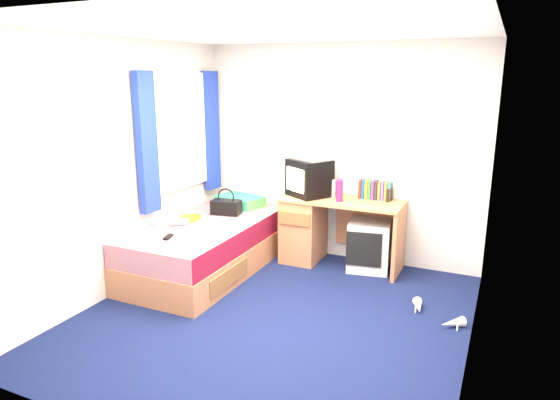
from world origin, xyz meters
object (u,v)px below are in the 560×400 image
at_px(magazine, 191,218).
at_px(remote_control, 168,237).
at_px(storage_cube, 369,245).
at_px(crt_tv, 309,178).
at_px(vcr, 310,156).
at_px(towel, 208,228).
at_px(bed, 208,247).
at_px(colour_swatch_fan, 180,235).
at_px(white_heels, 435,315).
at_px(water_bottle, 179,222).
at_px(picture_frame, 389,195).
at_px(aerosol_can, 333,188).
at_px(desk, 319,227).
at_px(handbag, 226,207).
at_px(pink_water_bottle, 339,191).
at_px(pillow, 240,201).

xyz_separation_m(magazine, remote_control, (0.17, -0.63, 0.00)).
relative_size(storage_cube, crt_tv, 0.99).
relative_size(vcr, magazine, 1.41).
bearing_deg(towel, magazine, 142.37).
bearing_deg(vcr, bed, -110.44).
distance_m(storage_cube, colour_swatch_fan, 2.02).
xyz_separation_m(colour_swatch_fan, white_heels, (2.38, 0.38, -0.51)).
relative_size(vcr, colour_swatch_fan, 1.79).
bearing_deg(remote_control, magazine, 88.07).
xyz_separation_m(crt_tv, water_bottle, (-1.06, -0.97, -0.38)).
height_order(towel, colour_swatch_fan, towel).
distance_m(towel, white_heels, 2.26).
xyz_separation_m(vcr, picture_frame, (0.86, 0.13, -0.37)).
xyz_separation_m(towel, magazine, (-0.43, 0.33, -0.04)).
bearing_deg(aerosol_can, bed, -143.40).
distance_m(aerosol_can, white_heels, 1.78).
bearing_deg(aerosol_can, storage_cube, -5.92).
distance_m(desk, vcr, 0.80).
bearing_deg(colour_swatch_fan, picture_frame, 38.99).
relative_size(storage_cube, towel, 1.95).
xyz_separation_m(storage_cube, crt_tv, (-0.70, -0.01, 0.68)).
height_order(towel, white_heels, towel).
relative_size(colour_swatch_fan, white_heels, 0.44).
relative_size(desk, water_bottle, 6.50).
bearing_deg(picture_frame, white_heels, -44.04).
xyz_separation_m(handbag, water_bottle, (-0.23, -0.58, -0.05)).
relative_size(pink_water_bottle, white_heels, 0.45).
distance_m(desk, water_bottle, 1.54).
height_order(storage_cube, handbag, handbag).
bearing_deg(water_bottle, desk, 39.54).
distance_m(desk, towel, 1.32).
xyz_separation_m(desk, handbag, (-0.95, -0.40, 0.22)).
bearing_deg(vcr, towel, -93.97).
height_order(crt_tv, handbag, crt_tv).
distance_m(water_bottle, colour_swatch_fan, 0.35).
height_order(handbag, white_heels, handbag).
relative_size(picture_frame, remote_control, 0.88).
xyz_separation_m(pillow, vcr, (0.88, 0.02, 0.60)).
bearing_deg(magazine, desk, 31.09).
height_order(bed, remote_control, remote_control).
bearing_deg(white_heels, handbag, 168.49).
xyz_separation_m(desk, colour_swatch_fan, (-0.97, -1.26, 0.14)).
xyz_separation_m(vcr, handbag, (-0.84, -0.40, -0.57)).
bearing_deg(aerosol_can, colour_swatch_fan, -130.02).
bearing_deg(white_heels, remote_control, -169.02).
xyz_separation_m(pink_water_bottle, remote_control, (-1.30, -1.25, -0.31)).
distance_m(handbag, remote_control, 0.96).
bearing_deg(remote_control, colour_swatch_fan, 39.99).
xyz_separation_m(pillow, crt_tv, (0.88, 0.01, 0.35)).
bearing_deg(storage_cube, towel, -151.09).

